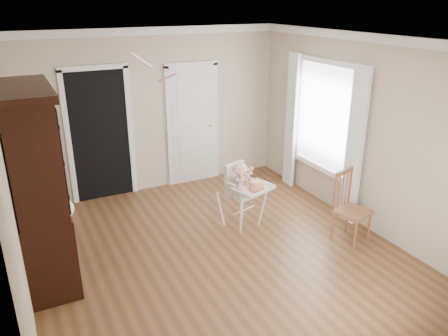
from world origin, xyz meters
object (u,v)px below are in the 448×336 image
cake (256,185)px  dining_chair (351,209)px  high_chair (242,188)px  china_cabinet (38,188)px  sippy_cup (240,185)px

cake → dining_chair: bearing=-36.6°
high_chair → dining_chair: (1.11, -1.02, -0.13)m
high_chair → china_cabinet: 2.70m
cake → dining_chair: 1.31m
dining_chair → high_chair: bearing=121.7°
cake → sippy_cup: sippy_cup is taller
sippy_cup → high_chair: bearing=51.8°
sippy_cup → dining_chair: 1.53m
high_chair → dining_chair: dining_chair is taller
high_chair → cake: bearing=-89.8°
high_chair → dining_chair: 1.51m
cake → china_cabinet: 2.75m
cake → sippy_cup: size_ratio=1.34×
sippy_cup → china_cabinet: 2.53m
high_chair → china_cabinet: china_cabinet is taller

